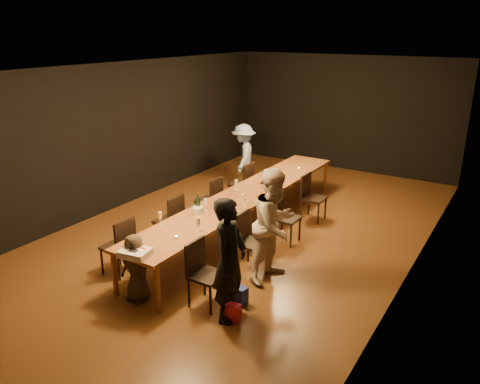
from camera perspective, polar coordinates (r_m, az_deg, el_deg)
The scene contains 30 objects.
ground at distance 8.88m, azimuth 0.69°, elevation -4.79°, with size 10.00×10.00×0.00m, color #4A2B12.
room_shell at distance 8.25m, azimuth 0.74°, elevation 8.50°, with size 6.04×10.04×3.02m.
table at distance 8.62m, azimuth 0.71°, elevation -0.52°, with size 0.90×6.00×0.75m.
chair_right_0 at distance 6.46m, azimuth -4.05°, elevation -10.03°, with size 0.42×0.42×0.93m, color black, non-canonical shape.
chair_right_1 at distance 7.35m, azimuth 1.48°, elevation -6.16°, with size 0.42×0.42×0.93m, color black, non-canonical shape.
chair_right_2 at distance 8.32m, azimuth 5.71°, elevation -3.11°, with size 0.42×0.42×0.93m, color black, non-canonical shape.
chair_right_3 at distance 9.34m, azimuth 9.02°, elevation -0.70°, with size 0.42×0.42×0.93m, color black, non-canonical shape.
chair_left_0 at distance 7.49m, azimuth -14.70°, elevation -6.33°, with size 0.42×0.42×0.93m, color black, non-canonical shape.
chair_left_1 at distance 8.27m, azimuth -8.72°, elevation -3.39°, with size 0.42×0.42×0.93m, color black, non-canonical shape.
chair_left_2 at distance 9.14m, azimuth -3.85°, elevation -0.95°, with size 0.42×0.42×0.93m, color black, non-canonical shape.
chair_left_3 at distance 10.08m, azimuth 0.14°, elevation 1.05°, with size 0.42×0.42×0.93m, color black, non-canonical shape.
woman_birthday at distance 6.01m, azimuth -1.26°, elevation -8.30°, with size 0.61×0.40×1.68m, color black.
woman_tan at distance 6.96m, azimuth 4.24°, elevation -4.04°, with size 0.85×0.66×1.75m, color beige.
man_blue at distance 11.12m, azimuth 0.42°, elevation 4.40°, with size 0.98×0.57×1.52m, color #89A0D4.
child at distance 6.71m, azimuth -12.59°, elevation -9.01°, with size 0.48×0.32×0.99m, color #413324.
gift_bag_red at distance 6.31m, azimuth -0.90°, elevation -14.45°, with size 0.21×0.11×0.24m, color #E1214A.
gift_bag_blue at distance 6.64m, azimuth -0.03°, elevation -12.48°, with size 0.21×0.14×0.26m, color #23379B.
birthday_cake at distance 6.45m, azimuth -12.66°, elevation -7.23°, with size 0.44×0.37×0.09m.
plate_stack at distance 7.73m, azimuth -5.14°, elevation -2.22°, with size 0.18×0.18×0.10m, color silver.
champagne_bottle at distance 7.76m, azimuth -5.16°, elevation -1.14°, with size 0.08×0.08×0.35m, color black, non-canonical shape.
ice_bucket at distance 9.23m, azimuth 3.34°, elevation 1.90°, with size 0.21×0.21×0.23m, color #BBBCC1.
wineglass_0 at distance 7.34m, azimuth -9.71°, elevation -3.19°, with size 0.06×0.06×0.21m, color beige, non-canonical shape.
wineglass_1 at distance 7.04m, azimuth -5.10°, elevation -3.96°, with size 0.06×0.06×0.21m, color beige, non-canonical shape.
wineglass_2 at distance 7.81m, azimuth -4.21°, elevation -1.54°, with size 0.06×0.06×0.21m, color silver, non-canonical shape.
wineglass_3 at distance 7.98m, azimuth 0.49°, elevation -1.01°, with size 0.06×0.06×0.21m, color beige, non-canonical shape.
wineglass_4 at distance 8.77m, azimuth -0.44°, elevation 0.88°, with size 0.06×0.06×0.21m, color silver, non-canonical shape.
wineglass_5 at distance 9.19m, azimuth 4.44°, elevation 1.70°, with size 0.06×0.06×0.21m, color silver, non-canonical shape.
tealight_near at distance 6.87m, azimuth -7.77°, elevation -5.49°, with size 0.05×0.05×0.03m, color #B2B7B2.
tealight_mid at distance 8.31m, azimuth 0.64°, elevation -0.82°, with size 0.05×0.05×0.03m, color #B2B7B2.
tealight_far at distance 10.17m, azimuth 7.19°, elevation 2.83°, with size 0.05×0.05×0.03m, color #B2B7B2.
Camera 1 is at (4.22, -6.92, 3.63)m, focal length 35.00 mm.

